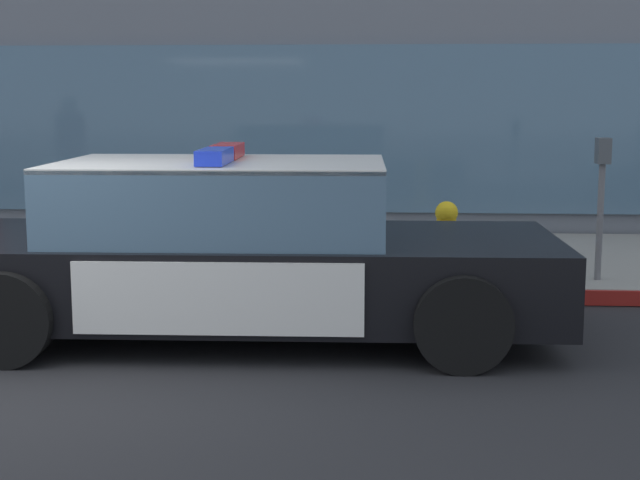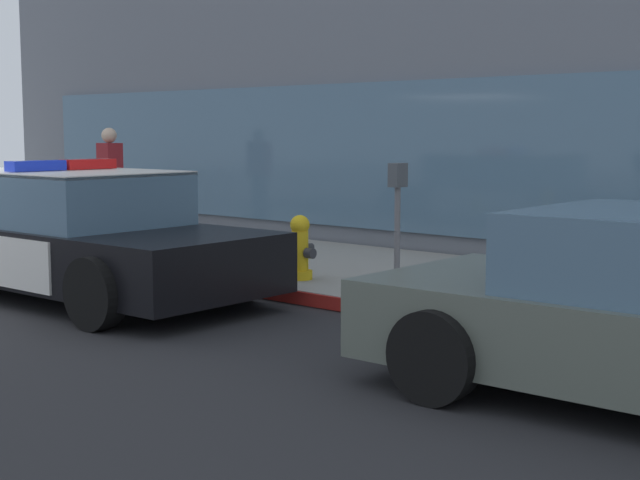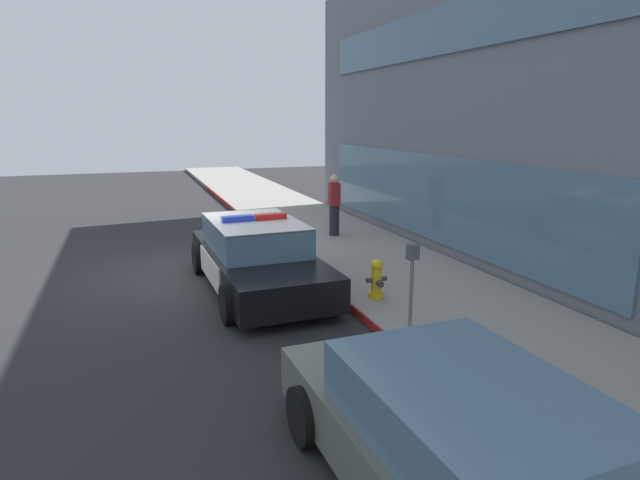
{
  "view_description": "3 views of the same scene",
  "coord_description": "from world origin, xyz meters",
  "views": [
    {
      "loc": [
        2.8,
        -5.88,
        1.9
      ],
      "look_at": [
        2.27,
        1.73,
        0.71
      ],
      "focal_mm": 52.81,
      "sensor_mm": 36.0,
      "label": 1
    },
    {
      "loc": [
        10.34,
        -4.42,
        1.81
      ],
      "look_at": [
        4.11,
        2.66,
        0.69
      ],
      "focal_mm": 51.87,
      "sensor_mm": 36.0,
      "label": 2
    },
    {
      "loc": [
        11.68,
        -0.98,
        3.37
      ],
      "look_at": [
        2.41,
        2.4,
        1.08
      ],
      "focal_mm": 29.59,
      "sensor_mm": 36.0,
      "label": 3
    }
  ],
  "objects": [
    {
      "name": "sidewalk",
      "position": [
        0.0,
        4.31,
        0.07
      ],
      "size": [
        48.0,
        3.47,
        0.15
      ],
      "primitive_type": "cube",
      "color": "gray",
      "rests_on": "ground"
    },
    {
      "name": "curb_red_paint",
      "position": [
        0.0,
        2.57,
        0.08
      ],
      "size": [
        28.8,
        0.04,
        0.14
      ],
      "primitive_type": "cube",
      "color": "maroon",
      "rests_on": "ground"
    },
    {
      "name": "police_cruiser",
      "position": [
        1.67,
        1.32,
        0.68
      ],
      "size": [
        4.86,
        2.18,
        1.49
      ],
      "rotation": [
        0.0,
        0.0,
        0.03
      ],
      "color": "black",
      "rests_on": "ground"
    },
    {
      "name": "fire_hydrant",
      "position": [
        3.4,
        3.14,
        0.5
      ],
      "size": [
        0.34,
        0.39,
        0.73
      ],
      "color": "gold",
      "rests_on": "sidewalk"
    },
    {
      "name": "parking_meter",
      "position": [
        4.82,
        3.04,
        1.08
      ],
      "size": [
        0.12,
        0.18,
        1.34
      ],
      "color": "slate",
      "rests_on": "sidewalk"
    }
  ]
}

